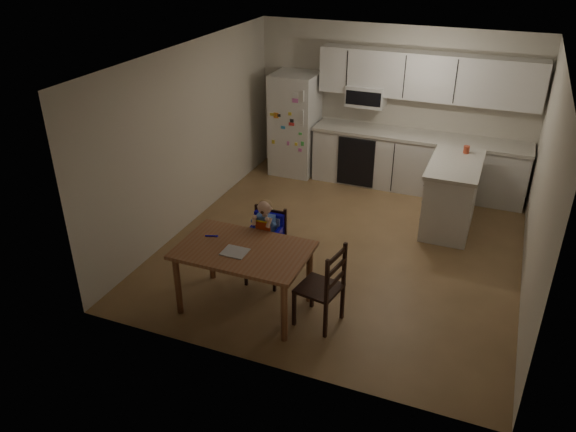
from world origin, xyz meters
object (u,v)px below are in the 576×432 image
(refrigerator, at_px, (295,124))
(chair_booster, at_px, (267,232))
(dining_table, at_px, (244,257))
(kitchen_island, at_px, (451,195))
(chair_side, at_px, (327,283))
(red_cup, at_px, (466,150))

(refrigerator, height_order, chair_booster, refrigerator)
(dining_table, bearing_deg, refrigerator, 103.35)
(kitchen_island, bearing_deg, dining_table, -123.27)
(dining_table, bearing_deg, chair_booster, 90.14)
(chair_side, bearing_deg, red_cup, 173.11)
(refrigerator, bearing_deg, chair_booster, -74.26)
(kitchen_island, xyz_separation_m, red_cup, (0.08, 0.41, 0.53))
(kitchen_island, distance_m, chair_booster, 2.87)
(kitchen_island, relative_size, red_cup, 12.31)
(kitchen_island, xyz_separation_m, chair_side, (-0.90, -2.78, 0.05))
(chair_side, bearing_deg, chair_booster, -111.36)
(red_cup, relative_size, dining_table, 0.08)
(refrigerator, relative_size, kitchen_island, 1.30)
(kitchen_island, distance_m, dining_table, 3.37)
(refrigerator, distance_m, dining_table, 3.97)
(kitchen_island, distance_m, red_cup, 0.68)
(kitchen_island, relative_size, dining_table, 0.93)
(kitchen_island, height_order, red_cup, red_cup)
(dining_table, bearing_deg, chair_side, 2.01)
(red_cup, height_order, chair_booster, red_cup)
(chair_booster, bearing_deg, refrigerator, 103.87)
(refrigerator, distance_m, kitchen_island, 2.98)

